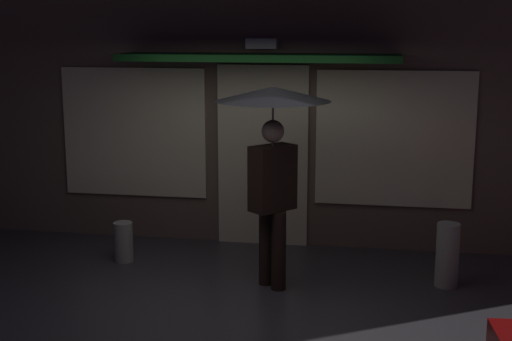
# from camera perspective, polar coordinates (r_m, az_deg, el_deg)

# --- Properties ---
(ground_plane) EXTENTS (18.00, 18.00, 0.00)m
(ground_plane) POSITION_cam_1_polar(r_m,az_deg,el_deg) (6.85, -2.47, -11.22)
(ground_plane) COLOR #38353A
(building_facade) EXTENTS (10.57, 1.00, 4.23)m
(building_facade) POSITION_cam_1_polar(r_m,az_deg,el_deg) (8.64, 0.72, 7.87)
(building_facade) COLOR brown
(building_facade) RESTS_ON ground
(person_with_umbrella) EXTENTS (1.15, 1.15, 2.07)m
(person_with_umbrella) POSITION_cam_1_polar(r_m,az_deg,el_deg) (7.05, 1.36, 2.92)
(person_with_umbrella) COLOR black
(person_with_umbrella) RESTS_ON ground
(sidewalk_bollard) EXTENTS (0.22, 0.22, 0.46)m
(sidewalk_bollard) POSITION_cam_1_polar(r_m,az_deg,el_deg) (8.28, -10.60, -5.66)
(sidewalk_bollard) COLOR #9E998E
(sidewalk_bollard) RESTS_ON ground
(sidewalk_bollard_2) EXTENTS (0.24, 0.24, 0.67)m
(sidewalk_bollard_2) POSITION_cam_1_polar(r_m,az_deg,el_deg) (7.61, 15.12, -6.57)
(sidewalk_bollard_2) COLOR #9E998E
(sidewalk_bollard_2) RESTS_ON ground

